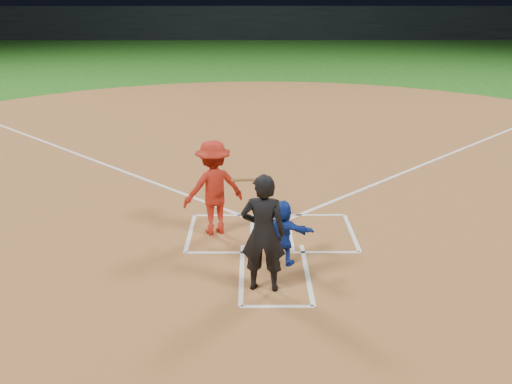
{
  "coord_description": "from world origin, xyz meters",
  "views": [
    {
      "loc": [
        -0.37,
        -10.31,
        4.49
      ],
      "look_at": [
        -0.3,
        -0.4,
        1.0
      ],
      "focal_mm": 40.0,
      "sensor_mm": 36.0,
      "label": 1
    }
  ],
  "objects_px": {
    "catcher": "(282,233)",
    "batter_at_plate": "(214,188)",
    "home_plate": "(271,232)",
    "umpire": "(263,233)"
  },
  "relations": [
    {
      "from": "catcher",
      "to": "batter_at_plate",
      "type": "xyz_separation_m",
      "value": [
        -1.25,
        1.37,
        0.35
      ]
    },
    {
      "from": "home_plate",
      "to": "umpire",
      "type": "height_order",
      "value": "umpire"
    },
    {
      "from": "catcher",
      "to": "batter_at_plate",
      "type": "relative_size",
      "value": 0.63
    },
    {
      "from": "batter_at_plate",
      "to": "home_plate",
      "type": "bearing_deg",
      "value": -1.45
    },
    {
      "from": "umpire",
      "to": "catcher",
      "type": "bearing_deg",
      "value": -104.46
    },
    {
      "from": "home_plate",
      "to": "batter_at_plate",
      "type": "height_order",
      "value": "batter_at_plate"
    },
    {
      "from": "batter_at_plate",
      "to": "umpire",
      "type": "bearing_deg",
      "value": -68.06
    },
    {
      "from": "home_plate",
      "to": "batter_at_plate",
      "type": "distance_m",
      "value": 1.44
    },
    {
      "from": "catcher",
      "to": "umpire",
      "type": "distance_m",
      "value": 1.03
    },
    {
      "from": "home_plate",
      "to": "catcher",
      "type": "relative_size",
      "value": 0.52
    }
  ]
}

